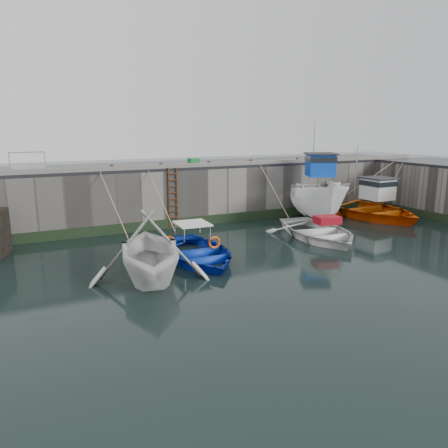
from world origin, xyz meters
name	(u,v)px	position (x,y,z in m)	size (l,w,h in m)	color
ground	(323,281)	(0.00, 0.00, 0.00)	(120.00, 120.00, 0.00)	black
quay_back	(191,191)	(0.00, 12.50, 1.50)	(30.00, 5.00, 3.00)	slate
road_back	(190,165)	(0.00, 12.50, 3.08)	(30.00, 5.00, 0.16)	black
kerb_back	(206,165)	(0.00, 10.15, 3.26)	(30.00, 0.30, 0.20)	slate
algae_back	(208,220)	(0.00, 9.96, 0.25)	(30.00, 0.08, 0.50)	black
ladder	(173,199)	(-2.00, 9.91, 1.59)	(0.51, 0.08, 3.20)	#3F1E0F
boat_near_white	(150,277)	(-5.36, 2.97, 0.00)	(4.45, 5.15, 2.71)	silver
boat_near_white_rope	(120,245)	(-5.36, 7.73, 0.00)	(0.04, 5.23, 3.10)	tan
boat_near_blue	(197,259)	(-2.99, 4.31, 0.00)	(3.76, 5.27, 1.09)	#0C2EB6
boat_near_blue_rope	(165,237)	(-2.99, 8.40, 0.00)	(0.04, 4.12, 3.10)	tan
boat_near_navy	(318,238)	(3.60, 4.95, 0.00)	(4.05, 5.67, 1.17)	white
boat_near_navy_rope	(276,223)	(3.60, 8.73, 0.00)	(0.04, 3.64, 3.10)	tan
boat_far_white	(316,198)	(6.26, 8.62, 1.21)	(5.71, 8.01, 5.90)	white
boat_far_orange	(369,209)	(9.50, 7.76, 0.47)	(5.31, 7.28, 4.48)	#FF640D
fish_crate	(193,161)	(-0.04, 11.87, 3.33)	(0.58, 0.41, 0.33)	#15782A
railing	(28,168)	(-8.75, 11.25, 3.36)	(1.60, 1.05, 1.00)	#A5A8AD
bollard_a	(112,167)	(-5.00, 10.25, 3.30)	(0.18, 0.18, 0.28)	#3F1E0F
bollard_b	(161,165)	(-2.50, 10.25, 3.30)	(0.18, 0.18, 0.28)	#3F1E0F
bollard_c	(209,164)	(0.20, 10.25, 3.30)	(0.18, 0.18, 0.28)	#3F1E0F
bollard_d	(251,162)	(2.80, 10.25, 3.30)	(0.18, 0.18, 0.28)	#3F1E0F
bollard_e	(297,160)	(6.00, 10.25, 3.30)	(0.18, 0.18, 0.28)	#3F1E0F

